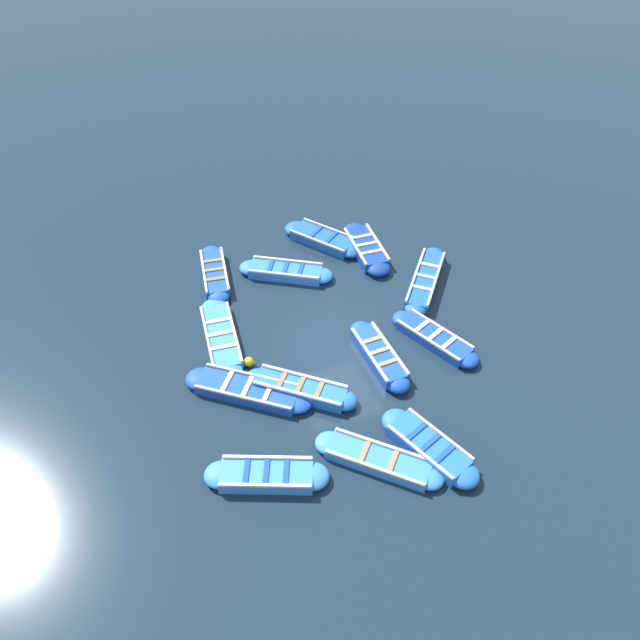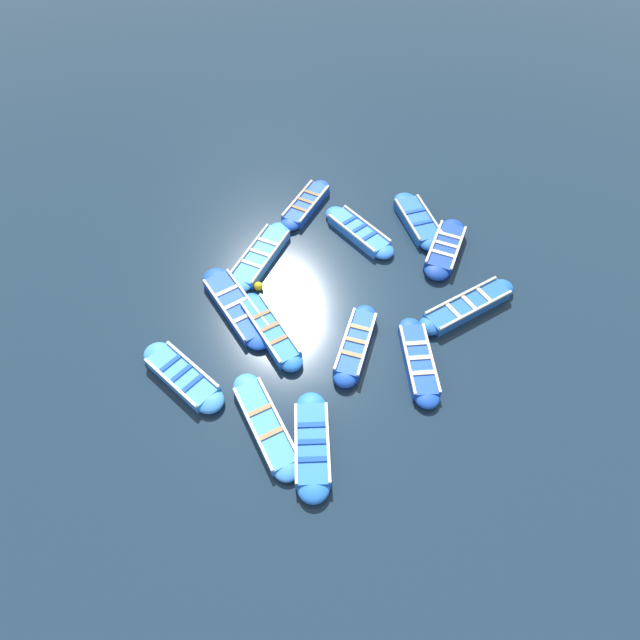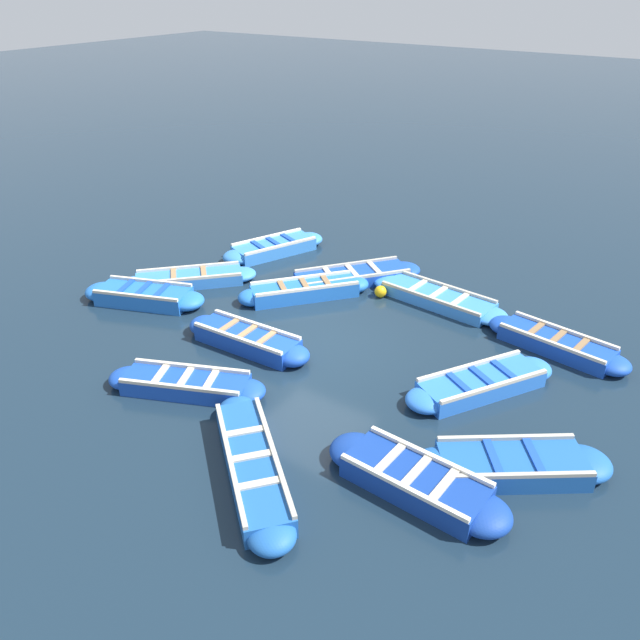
% 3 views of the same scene
% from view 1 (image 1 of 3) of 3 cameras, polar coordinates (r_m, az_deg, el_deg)
% --- Properties ---
extents(ground_plane, '(120.00, 120.00, 0.00)m').
position_cam_1_polar(ground_plane, '(19.94, 1.59, -2.32)').
color(ground_plane, '#162838').
extents(boat_tucked, '(2.72, 3.27, 0.42)m').
position_cam_1_polar(boat_tucked, '(23.89, 0.29, 7.43)').
color(boat_tucked, '#1E59AD').
rests_on(boat_tucked, ground).
extents(boat_stern_in, '(3.12, 2.77, 0.44)m').
position_cam_1_polar(boat_stern_in, '(18.48, -1.79, -6.33)').
color(boat_stern_in, blue).
rests_on(boat_stern_in, ground).
extents(boat_drifting, '(0.88, 3.22, 0.46)m').
position_cam_1_polar(boat_drifting, '(19.43, 5.42, -3.25)').
color(boat_drifting, '#1947B7').
rests_on(boat_drifting, ground).
extents(boat_centre, '(3.67, 3.13, 0.38)m').
position_cam_1_polar(boat_centre, '(18.61, -6.60, -6.36)').
color(boat_centre, '#1947B7').
rests_on(boat_centre, ground).
extents(boat_near_quay, '(3.36, 2.04, 0.42)m').
position_cam_1_polar(boat_near_quay, '(16.83, -4.90, -13.97)').
color(boat_near_quay, '#3884E0').
rests_on(boat_near_quay, ground).
extents(boat_outer_left, '(1.23, 3.31, 0.41)m').
position_cam_1_polar(boat_outer_left, '(22.59, -9.60, 4.21)').
color(boat_outer_left, '#1947B7').
rests_on(boat_outer_left, ground).
extents(boat_bow_out, '(1.96, 3.30, 0.45)m').
position_cam_1_polar(boat_bow_out, '(17.49, 9.94, -11.37)').
color(boat_bow_out, blue).
rests_on(boat_bow_out, ground).
extents(boat_outer_right, '(1.99, 3.30, 0.39)m').
position_cam_1_polar(boat_outer_right, '(20.24, 10.40, -1.65)').
color(boat_outer_right, '#1947B7').
rests_on(boat_outer_right, ground).
extents(boat_mid_row, '(1.11, 3.31, 0.46)m').
position_cam_1_polar(boat_mid_row, '(23.44, 4.24, 6.54)').
color(boat_mid_row, navy).
rests_on(boat_mid_row, ground).
extents(boat_inner_gap, '(1.24, 3.83, 0.36)m').
position_cam_1_polar(boat_inner_gap, '(20.23, -9.03, -1.54)').
color(boat_inner_gap, '#3884E0').
rests_on(boat_inner_gap, ground).
extents(boat_end_of_row, '(3.15, 3.06, 0.37)m').
position_cam_1_polar(boat_end_of_row, '(17.14, 5.35, -12.60)').
color(boat_end_of_row, '#3884E0').
rests_on(boat_end_of_row, ground).
extents(boat_broadside, '(3.06, 3.43, 0.44)m').
position_cam_1_polar(boat_broadside, '(22.27, 9.60, 3.58)').
color(boat_broadside, '#1E59AD').
rests_on(boat_broadside, ground).
extents(boat_alongside, '(3.34, 2.46, 0.41)m').
position_cam_1_polar(boat_alongside, '(22.40, -3.15, 4.45)').
color(boat_alongside, blue).
rests_on(boat_alongside, ground).
extents(buoy_orange_near, '(0.32, 0.32, 0.32)m').
position_cam_1_polar(buoy_orange_near, '(19.35, -6.53, -3.83)').
color(buoy_orange_near, '#EAB214').
rests_on(buoy_orange_near, ground).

